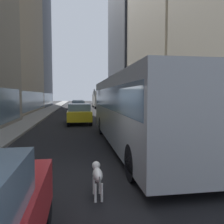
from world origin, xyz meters
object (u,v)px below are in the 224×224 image
Objects in this scene: car_yellow_taxi at (79,113)px; pedestrian_with_handbag at (174,114)px; car_white_van at (78,105)px; box_truck at (100,99)px; transit_bus at (135,107)px; car_grey_wagon at (78,107)px; dalmatian_dog at (97,174)px.

pedestrian_with_handbag reaches higher than car_yellow_taxi.
box_truck reaches higher than car_white_van.
transit_bus reaches higher than pedestrian_with_handbag.
car_grey_wagon is 16.61m from pedestrian_with_handbag.
car_yellow_taxi is at bearing -90.00° from car_white_van.
car_white_van is 2.58× the size of pedestrian_with_handbag.
pedestrian_with_handbag is at bearing -72.78° from car_white_van.
transit_bus is at bearing -83.26° from car_grey_wagon.
transit_bus is 2.67× the size of car_yellow_taxi.
transit_bus is at bearing -92.86° from box_truck.
car_grey_wagon and car_yellow_taxi have the same top height.
box_truck is at bearing 80.19° from car_yellow_taxi.
transit_bus is 9.29m from car_yellow_taxi.
car_grey_wagon is 25.25m from dalmatian_dog.
car_grey_wagon is (-2.40, 20.30, -0.96)m from transit_bus.
car_white_van reaches higher than dalmatian_dog.
dalmatian_dog is at bearing -95.82° from box_truck.
transit_bus reaches higher than car_yellow_taxi.
car_yellow_taxi is at bearing 90.96° from dalmatian_dog.
box_truck is 4.44× the size of pedestrian_with_handbag.
transit_bus is at bearing -128.91° from pedestrian_with_handbag.
transit_bus is 11.98× the size of dalmatian_dog.
box_truck reaches higher than car_grey_wagon.
pedestrian_with_handbag is at bearing -67.21° from car_grey_wagon.
box_truck is (1.60, 32.06, -0.11)m from transit_bus.
car_grey_wagon is at bearing -90.00° from car_white_van.
car_grey_wagon is at bearing 90.00° from car_yellow_taxi.
car_yellow_taxi is at bearing -99.81° from box_truck.
transit_bus reaches higher than dalmatian_dog.
car_yellow_taxi is 7.54m from pedestrian_with_handbag.
dalmatian_dog is at bearing -89.04° from car_yellow_taxi.
car_grey_wagon is 2.69× the size of pedestrian_with_handbag.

